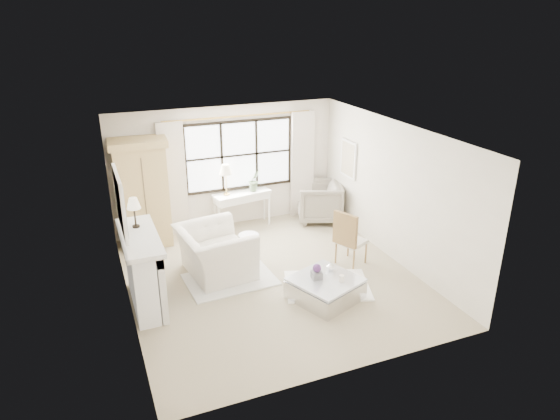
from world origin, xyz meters
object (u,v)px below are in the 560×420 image
at_px(console_table, 242,209).
at_px(club_armchair, 215,252).
at_px(coffee_table, 325,289).
at_px(armoire, 143,193).

bearing_deg(console_table, club_armchair, -130.60).
distance_m(console_table, coffee_table, 3.52).
distance_m(armoire, console_table, 2.27).
relative_size(armoire, club_armchair, 1.63).
bearing_deg(club_armchair, armoire, 22.11).
height_order(armoire, club_armchair, armoire).
bearing_deg(club_armchair, console_table, -37.40).
relative_size(armoire, console_table, 1.65).
xyz_separation_m(armoire, club_armchair, (0.98, -1.79, -0.69)).
xyz_separation_m(club_armchair, coffee_table, (1.49, -1.54, -0.26)).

